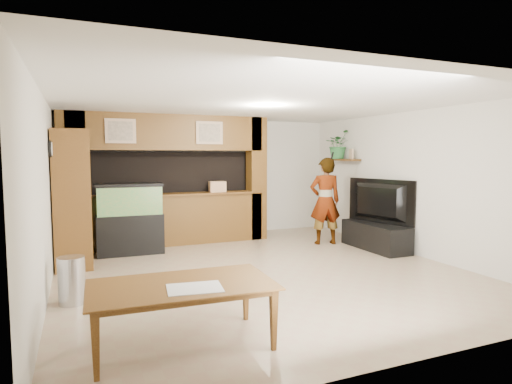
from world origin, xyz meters
name	(u,v)px	position (x,y,z in m)	size (l,w,h in m)	color
floor	(261,270)	(0.00, 0.00, 0.00)	(6.50, 6.50, 0.00)	#9E8A6D
ceiling	(261,103)	(0.00, 0.00, 2.60)	(6.50, 6.50, 0.00)	white
wall_back	(204,178)	(0.00, 3.25, 1.30)	(6.00, 6.00, 0.00)	beige
wall_left	(45,195)	(-3.00, 0.00, 1.30)	(6.50, 6.50, 0.00)	beige
wall_right	(413,183)	(3.00, 0.00, 1.30)	(6.50, 6.50, 0.00)	beige
partition	(166,179)	(-0.95, 2.64, 1.31)	(4.20, 0.99, 2.60)	brown
wall_clock	(51,149)	(-2.97, 1.00, 1.90)	(0.05, 0.25, 0.25)	black
wall_shelf	(344,160)	(2.85, 1.95, 1.70)	(0.25, 0.90, 0.04)	brown
pantry_cabinet	(72,199)	(-2.70, 1.43, 1.10)	(0.55, 0.90, 2.21)	brown
trash_can	(72,280)	(-2.72, -0.49, 0.29)	(0.32, 0.32, 0.58)	#B2B2B7
aquarium	(130,220)	(-1.76, 1.95, 0.63)	(1.17, 0.44, 1.30)	black
tv_stand	(375,236)	(2.65, 0.56, 0.25)	(0.55, 1.49, 0.50)	black
television	(376,202)	(2.65, 0.56, 0.92)	(1.48, 0.19, 0.85)	black
photo_frame	(351,154)	(2.85, 1.69, 1.83)	(0.03, 0.16, 0.22)	tan
potted_plant	(338,145)	(2.82, 2.16, 2.04)	(0.57, 0.50, 0.64)	#2B6D35
person	(325,201)	(2.00, 1.36, 0.88)	(0.64, 0.42, 1.76)	olive
microphone	(332,156)	(2.05, 1.20, 1.80)	(0.03, 0.03, 0.15)	black
dining_table	(183,316)	(-1.73, -2.18, 0.30)	(1.72, 0.96, 0.60)	brown
newspaper_a	(195,288)	(-1.66, -2.33, 0.61)	(0.49, 0.36, 0.01)	silver
counter_box	(217,187)	(0.07, 2.45, 1.15)	(0.33, 0.22, 0.22)	tan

